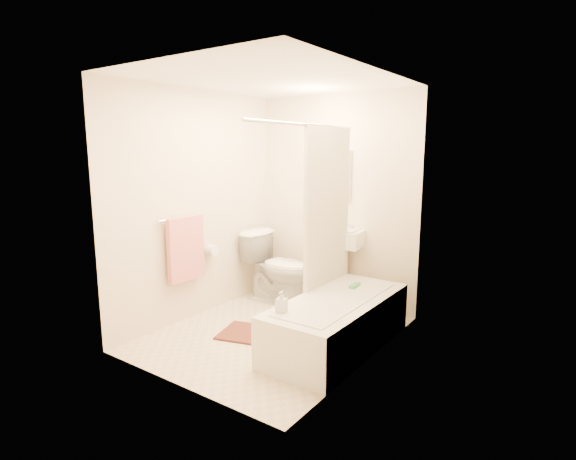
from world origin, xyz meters
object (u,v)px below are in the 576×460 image
Objects in this scene: bathtub at (337,323)px; bath_mat at (253,334)px; sink at (340,265)px; soap_bottle at (281,302)px; toilet at (278,268)px.

bathtub reaches higher than bath_mat.
sink is 1.58× the size of bath_mat.
soap_bottle is (0.28, -1.52, 0.05)m from sink.
toilet is at bearing -167.18° from sink.
toilet is 0.52× the size of bathtub.
bathtub is at bearing 17.44° from bath_mat.
toilet reaches higher than soap_bottle.
bath_mat is (0.38, -0.94, -0.40)m from toilet.
sink reaches higher than bath_mat.
sink is (0.68, 0.26, 0.08)m from toilet.
sink is at bearing 117.67° from bathtub.
soap_bottle is at bearing -110.61° from bathtub.
soap_bottle is (-0.22, -0.57, 0.32)m from bathtub.
soap_bottle reaches higher than bath_mat.
toilet is 0.73m from sink.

